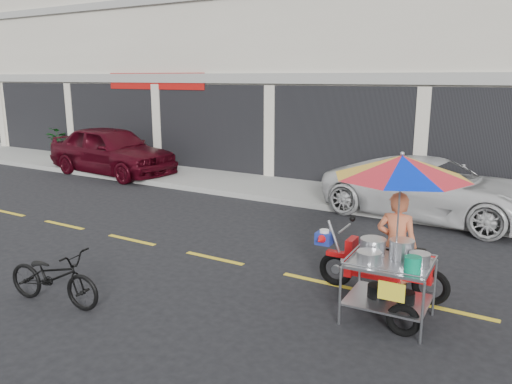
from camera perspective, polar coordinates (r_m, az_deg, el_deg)
The scene contains 9 objects.
ground at distance 8.03m, azimuth 7.14°, elevation -10.11°, with size 90.00×90.00×0.00m, color black.
sidewalk at distance 13.00m, azimuth 16.97°, elevation -1.20°, with size 45.00×3.00×0.15m, color gray.
centerline at distance 8.03m, azimuth 7.15°, elevation -10.08°, with size 42.00×0.10×0.01m, color gold.
maroon_sedan at distance 17.02m, azimuth -16.17°, elevation 4.60°, with size 1.89×4.70×1.60m, color #39040E.
white_pickup at distance 11.95m, azimuth 19.64°, elevation 0.36°, with size 2.25×4.88×1.36m, color silver.
plant_tall at distance 21.31m, azimuth -21.56°, elevation 5.48°, with size 0.96×0.83×1.06m, color #114914.
plant_short at distance 19.38m, azimuth -18.92°, elevation 4.99°, with size 0.58×0.58×1.04m, color #114914.
near_bicycle at distance 7.64m, azimuth -22.13°, elevation -8.94°, with size 0.54×1.56×0.82m, color black.
food_vendor_rig at distance 6.83m, azimuth 15.74°, elevation -2.15°, with size 2.27×1.78×2.25m.
Camera 1 is at (2.90, -6.80, 3.14)m, focal length 35.00 mm.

